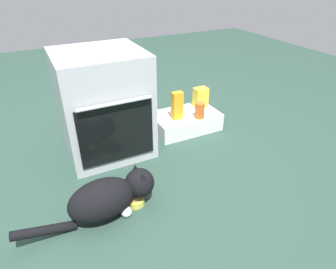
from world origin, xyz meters
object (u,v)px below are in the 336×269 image
snack_bag (201,97)px  sauce_jar (200,110)px  oven (104,104)px  cat (109,197)px  juice_carton (177,106)px  food_bowl (135,201)px  pantry_cabinet (185,121)px

snack_bag → sauce_jar: snack_bag is taller
oven → cat: bearing=-105.5°
snack_bag → juice_carton: size_ratio=0.75×
cat → snack_bag: (1.11, 0.78, 0.11)m
sauce_jar → oven: bearing=172.1°
food_bowl → cat: size_ratio=0.14×
oven → juice_carton: oven is taller
pantry_cabinet → cat: size_ratio=0.70×
oven → sauce_jar: size_ratio=5.63×
pantry_cabinet → food_bowl: size_ratio=5.05×
cat → juice_carton: size_ratio=3.45×
snack_bag → juice_carton: bearing=-158.8°
food_bowl → juice_carton: bearing=45.6°
food_bowl → cat: 0.20m
oven → pantry_cabinet: bearing=1.2°
oven → cat: (-0.20, -0.70, -0.26)m
cat → sauce_jar: 1.15m
snack_bag → oven: bearing=-174.7°
juice_carton → oven: bearing=176.7°
juice_carton → sauce_jar: bearing=-22.5°
food_bowl → snack_bag: snack_bag is taller
snack_bag → juice_carton: (-0.31, -0.12, 0.03)m
pantry_cabinet → food_bowl: pantry_cabinet is taller
sauce_jar → juice_carton: size_ratio=0.58×
food_bowl → sauce_jar: size_ratio=0.82×
oven → food_bowl: (-0.03, -0.69, -0.37)m
pantry_cabinet → oven: bearing=-178.8°
pantry_cabinet → sauce_jar: size_ratio=4.15×
snack_bag → juice_carton: 0.33m
food_bowl → sauce_jar: 1.02m
food_bowl → juice_carton: juice_carton is taller
food_bowl → cat: (-0.16, -0.01, 0.11)m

